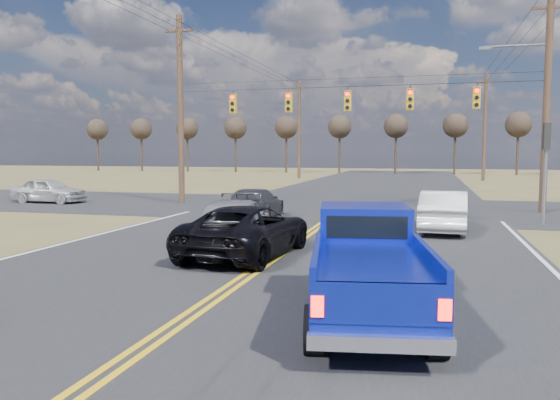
% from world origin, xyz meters
% --- Properties ---
extents(ground, '(160.00, 160.00, 0.00)m').
position_xyz_m(ground, '(0.00, 0.00, 0.00)').
color(ground, brown).
rests_on(ground, ground).
extents(road_main, '(14.00, 120.00, 0.02)m').
position_xyz_m(road_main, '(0.00, 10.00, 0.00)').
color(road_main, '#28282B').
rests_on(road_main, ground).
extents(road_cross, '(120.00, 12.00, 0.02)m').
position_xyz_m(road_cross, '(0.00, 18.00, 0.00)').
color(road_cross, '#28282B').
rests_on(road_cross, ground).
extents(signal_gantry, '(19.60, 4.83, 10.00)m').
position_xyz_m(signal_gantry, '(0.50, 17.79, 5.06)').
color(signal_gantry, '#473323').
rests_on(signal_gantry, ground).
extents(utility_poles, '(19.60, 58.32, 10.00)m').
position_xyz_m(utility_poles, '(0.00, 17.00, 5.23)').
color(utility_poles, '#473323').
rests_on(utility_poles, ground).
extents(treeline, '(87.00, 117.80, 7.40)m').
position_xyz_m(treeline, '(0.00, 26.96, 5.70)').
color(treeline, '#33261C').
rests_on(treeline, ground).
extents(pickup_truck, '(2.58, 5.10, 1.83)m').
position_xyz_m(pickup_truck, '(2.94, 0.02, 0.89)').
color(pickup_truck, black).
rests_on(pickup_truck, ground).
extents(silver_suv, '(2.59, 4.85, 1.57)m').
position_xyz_m(silver_suv, '(-1.48, 5.61, 0.79)').
color(silver_suv, '#94959B').
rests_on(silver_suv, ground).
extents(black_suv, '(2.70, 5.18, 1.39)m').
position_xyz_m(black_suv, '(-0.80, 4.74, 0.70)').
color(black_suv, black).
rests_on(black_suv, ground).
extents(white_car_queue, '(1.78, 4.50, 1.46)m').
position_xyz_m(white_car_queue, '(4.47, 10.85, 0.73)').
color(white_car_queue, silver).
rests_on(white_car_queue, ground).
extents(dgrey_car_queue, '(2.12, 4.58, 1.30)m').
position_xyz_m(dgrey_car_queue, '(-3.07, 12.48, 0.65)').
color(dgrey_car_queue, '#39393E').
rests_on(dgrey_car_queue, ground).
extents(cross_car_west, '(1.67, 4.09, 1.39)m').
position_xyz_m(cross_car_west, '(-16.12, 16.25, 0.70)').
color(cross_car_west, beige).
rests_on(cross_car_west, ground).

